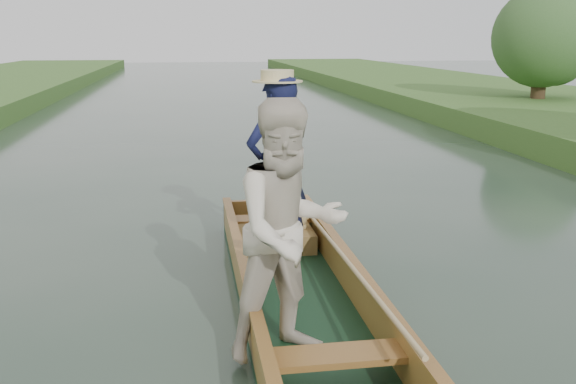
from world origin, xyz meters
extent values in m
plane|color=#283D30|center=(0.00, 0.00, 0.00)|extent=(120.00, 120.00, 0.00)
cylinder|color=#47331E|center=(9.80, 13.01, 1.03)|extent=(0.44, 0.44, 2.05)
sphere|color=#2F5421|center=(9.80, 13.01, 2.45)|extent=(3.04, 3.04, 3.04)
sphere|color=#2F5421|center=(10.40, 13.31, 2.05)|extent=(2.20, 2.20, 2.20)
cube|color=#13321B|center=(0.00, 0.00, 0.04)|extent=(1.10, 5.00, 0.08)
cube|color=olive|center=(-0.51, 0.00, 0.24)|extent=(0.08, 5.00, 0.32)
cube|color=olive|center=(0.51, 0.00, 0.24)|extent=(0.08, 5.00, 0.32)
cube|color=olive|center=(0.00, 2.46, 0.24)|extent=(1.10, 0.08, 0.32)
cube|color=olive|center=(-0.51, 0.00, 0.42)|extent=(0.10, 5.00, 0.04)
cube|color=olive|center=(0.51, 0.00, 0.42)|extent=(0.10, 5.00, 0.04)
cube|color=olive|center=(0.00, 1.90, 0.30)|extent=(0.94, 0.30, 0.05)
cube|color=olive|center=(0.00, -1.60, 0.30)|extent=(0.94, 0.30, 0.05)
imported|color=#111438|center=(-0.05, 0.98, 1.09)|extent=(0.87, 0.74, 2.02)
cylinder|color=beige|center=(-0.05, 0.98, 2.06)|extent=(0.52, 0.52, 0.12)
imported|color=beige|center=(-0.25, -1.08, 1.06)|extent=(1.14, 1.01, 1.97)
cube|color=#9A5D31|center=(-0.01, 1.56, 0.19)|extent=(0.85, 0.90, 0.22)
sphere|color=tan|center=(0.26, 1.46, 0.41)|extent=(0.19, 0.19, 0.19)
sphere|color=tan|center=(0.26, 1.45, 0.55)|extent=(0.14, 0.14, 0.14)
sphere|color=tan|center=(0.21, 1.45, 0.61)|extent=(0.05, 0.05, 0.05)
sphere|color=tan|center=(0.31, 1.45, 0.61)|extent=(0.05, 0.05, 0.05)
sphere|color=tan|center=(0.26, 1.40, 0.54)|extent=(0.06, 0.06, 0.06)
sphere|color=tan|center=(0.17, 1.44, 0.44)|extent=(0.07, 0.07, 0.07)
sphere|color=tan|center=(0.35, 1.44, 0.44)|extent=(0.07, 0.07, 0.07)
sphere|color=tan|center=(0.21, 1.44, 0.32)|extent=(0.08, 0.08, 0.08)
sphere|color=tan|center=(0.31, 1.44, 0.32)|extent=(0.08, 0.08, 0.08)
cylinder|color=silver|center=(-0.08, 1.90, 0.33)|extent=(0.07, 0.07, 0.01)
cylinder|color=silver|center=(-0.08, 1.90, 0.37)|extent=(0.01, 0.01, 0.08)
ellipsoid|color=silver|center=(-0.08, 1.90, 0.43)|extent=(0.09, 0.09, 0.05)
cylinder|color=tan|center=(0.43, -0.09, 0.46)|extent=(0.04, 4.11, 0.19)
camera|label=1|loc=(-0.97, -5.57, 2.47)|focal=40.00mm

